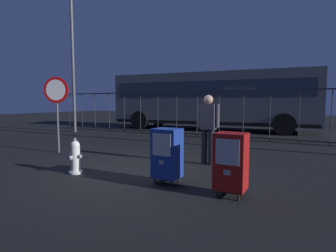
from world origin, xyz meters
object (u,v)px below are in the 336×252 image
newspaper_box_secondary (231,161)px  pedestrian (208,125)px  stop_sign (56,99)px  street_light_near_right (72,38)px  fire_hydrant (75,157)px  bus_near (211,98)px  newspaper_box_primary (167,153)px

newspaper_box_secondary → pedestrian: size_ratio=0.61×
stop_sign → street_light_near_right: (-3.86, 4.06, 2.97)m
fire_hydrant → pedestrian: bearing=44.8°
fire_hydrant → street_light_near_right: 9.23m
newspaper_box_secondary → bus_near: bus_near is taller
stop_sign → bus_near: bearing=79.1°
fire_hydrant → street_light_near_right: size_ratio=0.09×
pedestrian → bus_near: 8.27m
street_light_near_right → newspaper_box_secondary: bearing=-29.1°
newspaper_box_primary → stop_sign: bearing=166.3°
fire_hydrant → newspaper_box_primary: bearing=9.3°
fire_hydrant → newspaper_box_secondary: newspaper_box_secondary is taller
pedestrian → bus_near: bearing=109.8°
fire_hydrant → stop_sign: (-2.28, 1.39, 1.25)m
bus_near → fire_hydrant: bearing=-92.4°
pedestrian → stop_sign: bearing=-170.4°
newspaper_box_secondary → stop_sign: stop_sign is taller
newspaper_box_primary → bus_near: (-2.67, 9.55, 1.14)m
stop_sign → bus_near: bus_near is taller
newspaper_box_primary → pedestrian: (0.11, 1.80, 0.38)m
newspaper_box_secondary → pedestrian: 2.23m
stop_sign → bus_near: size_ratio=0.21×
newspaper_box_secondary → street_light_near_right: street_light_near_right is taller
street_light_near_right → newspaper_box_primary: bearing=-32.1°
street_light_near_right → bus_near: bearing=38.9°
newspaper_box_primary → pedestrian: size_ratio=0.61×
fire_hydrant → bus_near: (-0.64, 9.88, 1.36)m
bus_near → pedestrian: bearing=-76.3°
newspaper_box_secondary → stop_sign: (-5.52, 1.15, 1.03)m
stop_sign → street_light_near_right: bearing=133.5°
bus_near → street_light_near_right: size_ratio=1.34×
street_light_near_right → pedestrian: bearing=-21.8°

